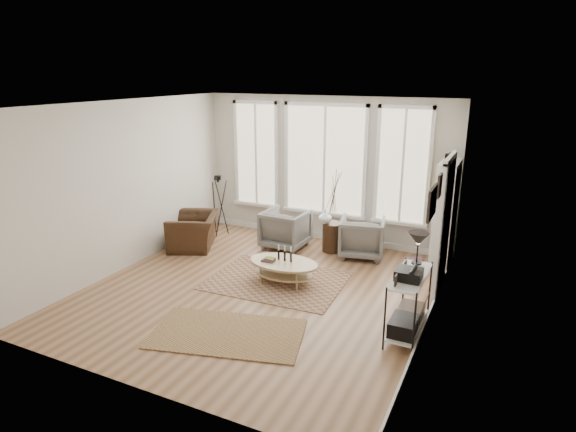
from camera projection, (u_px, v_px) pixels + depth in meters
The scene contains 17 objects.
room at pixel (261, 204), 7.26m from camera, with size 5.50×5.54×2.90m.
bay_window at pixel (325, 162), 9.54m from camera, with size 4.14×0.12×2.24m.
door at pixel (445, 225), 7.27m from camera, with size 0.09×1.06×2.22m.
bookcase at pixel (445, 216), 8.30m from camera, with size 0.31×0.85×2.06m.
low_shelf at pixel (409, 298), 6.28m from camera, with size 0.38×1.08×1.30m.
wall_art at pixel (434, 198), 5.83m from camera, with size 0.04×0.88×0.44m.
rug_main at pixel (277, 281), 8.00m from camera, with size 2.17×1.63×0.01m, color brown.
rug_runner at pixel (227, 333), 6.38m from camera, with size 1.99×1.11×0.01m, color brown.
coffee_table at pixel (283, 266), 7.86m from camera, with size 1.18×0.76×0.54m.
armchair_left at pixel (286, 229), 9.44m from camera, with size 0.81×0.83×0.76m, color slate.
armchair_right at pixel (362, 237), 8.98m from camera, with size 0.80×0.82×0.75m, color slate.
side_table at pixel (333, 213), 9.12m from camera, with size 0.38×0.38×1.59m.
vase at pixel (325, 217), 9.13m from camera, with size 0.25×0.25×0.26m, color silver.
accent_chair at pixel (194, 231), 9.45m from camera, with size 0.90×1.03×0.67m, color #352114.
tripod_camera at pixel (219, 208), 10.13m from camera, with size 0.45×0.45×1.27m.
book_stack_near at pixel (415, 265), 8.41m from camera, with size 0.22×0.28×0.18m, color maroon.
book_stack_far at pixel (413, 269), 8.29m from camera, with size 0.19×0.24×0.15m, color maroon.
Camera 1 is at (3.40, -6.12, 3.36)m, focal length 30.00 mm.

